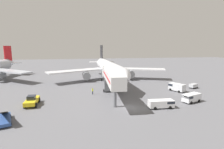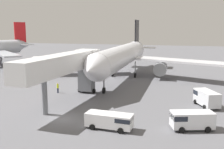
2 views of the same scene
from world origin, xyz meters
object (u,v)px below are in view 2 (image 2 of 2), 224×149
Objects in this scene: service_van_mid_center at (206,97)px; ground_crew_worker_foreground at (58,88)px; service_van_mid_left at (191,119)px; airplane_at_gate at (123,56)px; service_van_rear_right at (111,120)px; jet_bridge at (66,65)px.

service_van_mid_center is 24.79m from ground_crew_worker_foreground.
service_van_mid_left is 25.28m from ground_crew_worker_foreground.
ground_crew_worker_foreground is (-24.77, 1.15, -0.34)m from service_van_mid_center.
service_van_mid_center is (2.15, 10.14, 0.13)m from service_van_mid_left.
service_van_mid_center is (17.23, -18.75, -3.74)m from airplane_at_gate.
service_van_mid_center reaches higher than service_van_rear_right.
airplane_at_gate reaches higher than service_van_mid_center.
service_van_mid_center reaches higher than ground_crew_worker_foreground.
service_van_mid_left reaches higher than ground_crew_worker_foreground.
ground_crew_worker_foreground is at bearing 135.29° from service_van_rear_right.
service_van_rear_right is 16.64m from service_van_mid_center.
service_van_rear_right is at bearing -41.85° from jet_bridge.
service_van_mid_left is at bearing 15.59° from service_van_rear_right.
service_van_rear_right is (6.34, -31.33, -3.99)m from airplane_at_gate.
service_van_mid_left is at bearing -26.54° from ground_crew_worker_foreground.
service_van_mid_left is (15.08, -28.89, -3.86)m from airplane_at_gate.
service_van_rear_right is (9.46, -8.47, -4.76)m from jet_bridge.
airplane_at_gate is at bearing 117.57° from service_van_mid_left.
airplane_at_gate is at bearing 132.59° from service_van_mid_center.
ground_crew_worker_foreground is at bearing 129.99° from jet_bridge.
airplane_at_gate is at bearing 82.23° from jet_bridge.
airplane_at_gate is 9.33× the size of service_van_mid_center.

